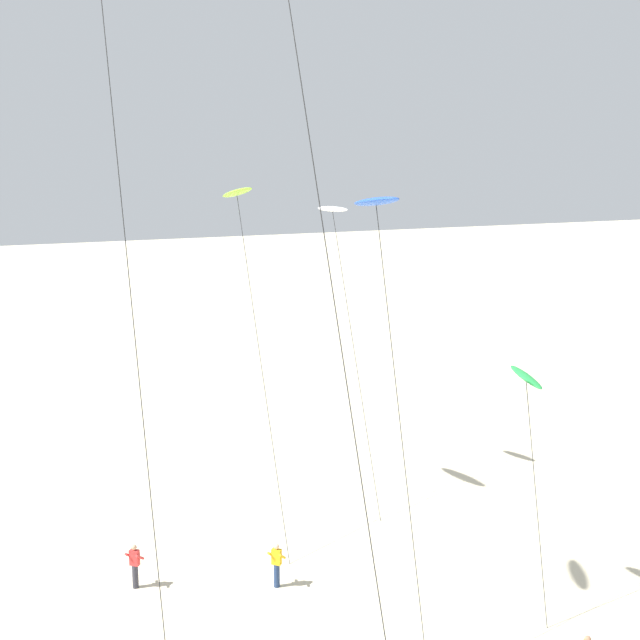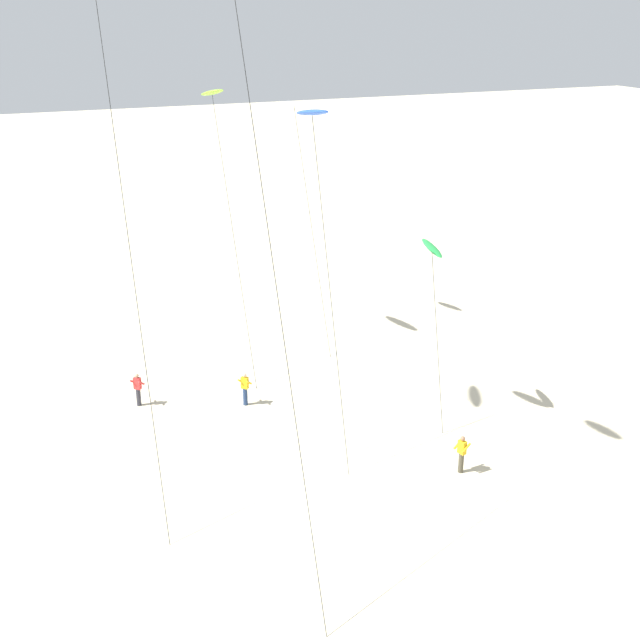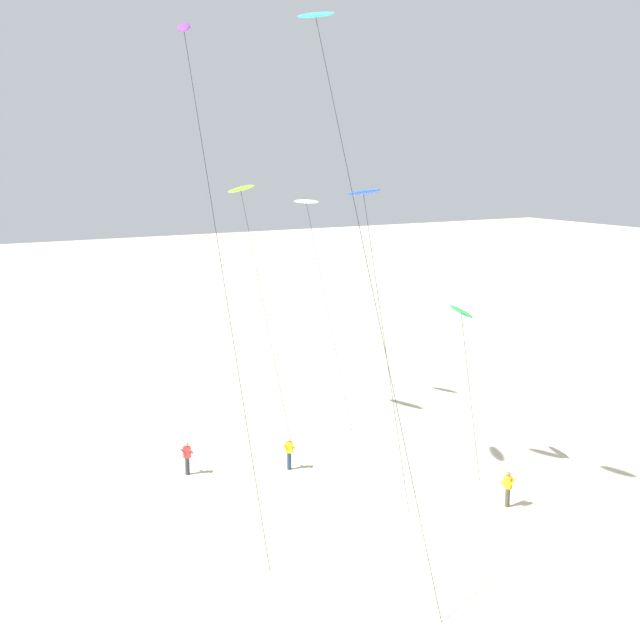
{
  "view_description": "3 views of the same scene",
  "coord_description": "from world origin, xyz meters",
  "views": [
    {
      "loc": [
        -10.6,
        -18.29,
        15.7
      ],
      "look_at": [
        2.0,
        11.47,
        9.24
      ],
      "focal_mm": 48.86,
      "sensor_mm": 36.0,
      "label": 1
    },
    {
      "loc": [
        -10.95,
        -24.44,
        18.05
      ],
      "look_at": [
        2.19,
        6.73,
        4.8
      ],
      "focal_mm": 45.54,
      "sensor_mm": 36.0,
      "label": 2
    },
    {
      "loc": [
        -20.72,
        -28.31,
        15.94
      ],
      "look_at": [
        -0.21,
        6.85,
        8.06
      ],
      "focal_mm": 49.36,
      "sensor_mm": 36.0,
      "label": 3
    }
  ],
  "objects": [
    {
      "name": "kite_flyer_furthest",
      "position": [
        -5.44,
        11.04,
        0.89
      ],
      "size": [
        0.73,
        0.73,
        1.67
      ],
      "color": "#33333D",
      "rests_on": "ground"
    },
    {
      "name": "kite_white",
      "position": [
        5.51,
        18.17,
        12.57
      ],
      "size": [
        1.05,
        6.68,
        13.05
      ],
      "color": "white",
      "rests_on": "ground"
    },
    {
      "name": "kite_flyer_middle",
      "position": [
        -0.71,
        9.11,
        0.89
      ],
      "size": [
        0.73,
        0.73,
        1.67
      ],
      "color": "navy",
      "rests_on": "ground"
    },
    {
      "name": "kite_lime",
      "position": [
        0.55,
        16.95,
        13.65
      ],
      "size": [
        0.88,
        7.94,
        14.16
      ],
      "color": "#8CD833",
      "rests_on": "ground"
    },
    {
      "name": "kite_blue",
      "position": [
        1.41,
        5.62,
        13.87
      ],
      "size": [
        1.01,
        5.32,
        14.35
      ],
      "color": "blue",
      "rests_on": "ground"
    },
    {
      "name": "kite_green",
      "position": [
        6.68,
        4.85,
        8.04
      ],
      "size": [
        0.82,
        2.94,
        8.43
      ],
      "color": "green",
      "rests_on": "ground"
    }
  ]
}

